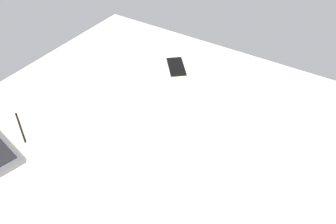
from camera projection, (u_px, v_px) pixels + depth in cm
name	position (u px, v px, depth cm)	size (l,w,h in cm)	color
bed_mattress	(195.00, 179.00, 121.72)	(180.00, 140.00, 18.00)	beige
cell_phone	(176.00, 67.00, 157.23)	(6.80, 14.00, 0.80)	black
charger_cable	(20.00, 127.00, 127.83)	(17.00, 0.60, 0.60)	black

